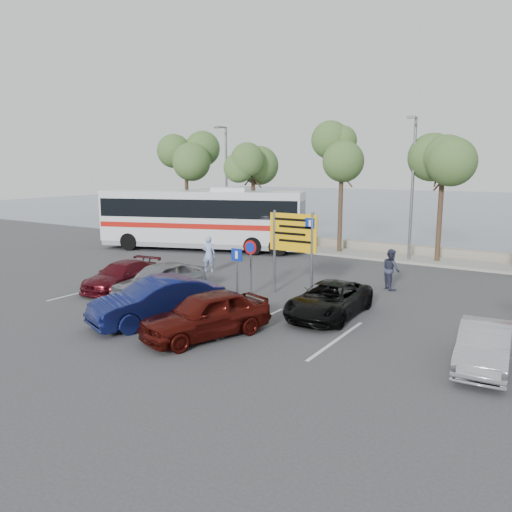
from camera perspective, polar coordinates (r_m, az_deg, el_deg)
The scene contains 23 objects.
ground at distance 19.40m, azimuth -3.02°, elevation -6.08°, with size 120.00×120.00×0.00m, color #37373A.
kerb_strip at distance 31.54m, azimuth 11.98°, elevation 0.17°, with size 44.00×2.40×0.15m, color gray.
seawall at distance 33.36m, azimuth 13.22°, elevation 1.05°, with size 48.00×0.80×0.60m, color gray.
sea at distance 76.09m, azimuth 24.46°, elevation 5.16°, with size 140.00×140.00×0.00m, color #405266.
tree_far_left at distance 38.31m, azimuth -8.02°, elevation 11.41°, with size 3.20×3.20×7.60m.
tree_left at distance 34.71m, azimuth -0.32°, elevation 11.11°, with size 3.20×3.20×7.20m.
tree_mid at distance 31.66m, azimuth 9.83°, elevation 12.24°, with size 3.20×3.20×8.00m.
tree_right at distance 29.81m, azimuth 20.67°, elevation 10.95°, with size 3.20×3.20×7.40m.
street_lamp_left at distance 35.45m, azimuth -3.49°, elevation 8.80°, with size 0.45×1.15×8.01m.
street_lamp_right at distance 29.71m, azimuth 17.43°, elevation 8.11°, with size 0.45×1.15×8.01m.
direction_sign at distance 21.02m, azimuth 4.25°, elevation 1.95°, with size 2.20×0.12×3.60m.
sign_no_stop at distance 21.28m, azimuth -0.62°, elevation -0.25°, with size 0.60×0.08×2.35m.
sign_parking at distance 19.79m, azimuth -2.19°, elevation -1.37°, with size 0.50×0.07×2.25m.
lane_markings at distance 19.32m, azimuth -7.52°, elevation -6.21°, with size 12.02×4.20×0.01m, color silver, non-canonical shape.
coach_bus_left at distance 33.08m, azimuth -6.17°, elevation 4.02°, with size 13.46×7.18×4.14m.
car_silver_a at distance 21.44m, azimuth -10.93°, elevation -2.66°, with size 1.73×4.31×1.47m, color gray.
car_blue at distance 17.94m, azimuth -11.22°, elevation -5.04°, with size 1.64×4.72×1.55m, color #10174B.
car_maroon at distance 23.18m, azimuth -15.16°, elevation -2.19°, with size 1.70×4.17×1.21m, color #4F0D15.
car_red at distance 16.22m, azimuth -5.73°, elevation -6.64°, with size 1.76×4.37×1.49m, color #4A0F0A.
suv_black at distance 18.53m, azimuth 8.36°, elevation -4.96°, with size 2.06×4.47×1.24m, color black.
car_silver_b at distance 15.11m, azimuth 24.60°, elevation -9.36°, with size 1.29×3.70×1.22m, color #9A999F.
pedestrian_near at distance 25.97m, azimuth -5.42°, elevation 0.19°, with size 0.69×0.45×1.90m, color #99ACDE.
pedestrian_far at distance 23.06m, azimuth 15.16°, elevation -1.47°, with size 0.89×0.69×1.83m, color #32364C.
Camera 1 is at (10.90, -15.11, 5.41)m, focal length 35.00 mm.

